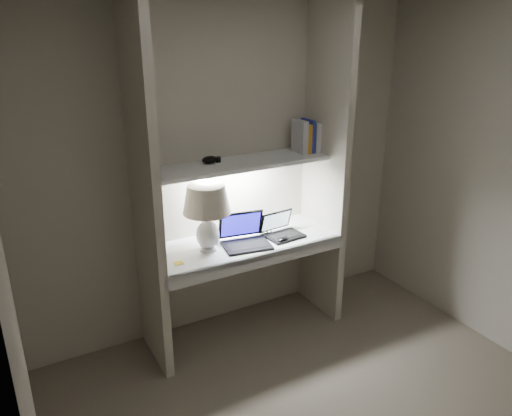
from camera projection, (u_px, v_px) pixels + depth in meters
back_wall at (227, 171)px, 3.83m from camera, size 3.20×0.01×2.50m
alcove_panel_left at (145, 197)px, 3.27m from camera, size 0.06×0.55×2.50m
alcove_panel_right at (325, 167)px, 3.93m from camera, size 0.06×0.55×2.50m
desk at (244, 244)px, 3.78m from camera, size 1.40×0.55×0.04m
desk_apron at (261, 261)px, 3.57m from camera, size 1.46×0.03×0.10m
shelf at (237, 164)px, 3.64m from camera, size 1.40×0.36×0.03m
strip_light at (237, 167)px, 3.65m from camera, size 0.60×0.04×0.02m
table_lamp at (207, 207)px, 3.50m from camera, size 0.34×0.34×0.50m
laptop_main at (245, 237)px, 3.70m from camera, size 0.38×0.34×0.23m
laptop_netbook at (282, 230)px, 3.86m from camera, size 0.30×0.27×0.18m
speaker at (255, 223)px, 3.92m from camera, size 0.11×0.08×0.14m
mouse at (283, 239)px, 3.76m from camera, size 0.12×0.10×0.04m
cable_coil at (266, 231)px, 3.94m from camera, size 0.13×0.13×0.01m
sticky_note at (179, 263)px, 3.43m from camera, size 0.07×0.07×0.00m
book_row at (310, 136)px, 3.90m from camera, size 0.24×0.17×0.25m
shelf_box at (150, 163)px, 3.40m from camera, size 0.08×0.06×0.12m
shelf_gadget at (210, 160)px, 3.59m from camera, size 0.14×0.11×0.05m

